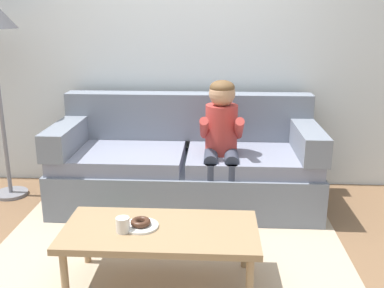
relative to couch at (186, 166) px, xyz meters
name	(u,v)px	position (x,y,z in m)	size (l,w,h in m)	color
ground	(170,250)	(-0.06, -0.85, -0.34)	(10.00, 10.00, 0.00)	brown
wall_back	(184,36)	(-0.06, 0.55, 1.06)	(8.00, 0.10, 2.80)	silver
area_rug	(166,269)	(-0.06, -1.10, -0.33)	(2.45, 2.04, 0.01)	tan
couch	(186,166)	(0.00, 0.00, 0.00)	(2.20, 0.90, 0.92)	slate
coffee_table	(160,234)	(-0.07, -1.26, 0.01)	(1.16, 0.56, 0.38)	#937551
person_child	(221,135)	(0.30, -0.20, 0.33)	(0.34, 0.58, 1.10)	#AD3833
plate	(141,226)	(-0.19, -1.25, 0.05)	(0.21, 0.21, 0.01)	white
donut	(141,222)	(-0.19, -1.25, 0.08)	(0.12, 0.12, 0.04)	#422619
mug	(123,225)	(-0.28, -1.32, 0.09)	(0.08, 0.08, 0.09)	silver
toy_controller	(113,236)	(-0.49, -0.71, -0.31)	(0.23, 0.09, 0.05)	#339E56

